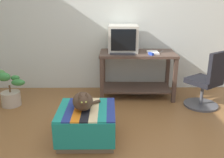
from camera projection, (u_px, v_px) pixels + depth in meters
ground_plane at (116, 150)px, 2.68m from camera, size 14.00×14.00×0.00m
back_wall at (113, 17)px, 4.22m from camera, size 8.00×0.10×2.60m
desk at (137, 67)px, 4.04m from camera, size 1.26×0.67×0.77m
tv_monitor at (123, 39)px, 3.99m from camera, size 0.49×0.51×0.43m
keyboard at (123, 53)px, 3.83m from camera, size 0.41×0.19×0.02m
book at (153, 52)px, 3.91m from camera, size 0.18×0.25×0.02m
ottoman_with_blanket at (87, 124)px, 2.83m from camera, size 0.66×0.66×0.40m
cat at (83, 101)px, 2.72m from camera, size 0.34×0.38×0.26m
potted_plant at (11, 93)px, 3.74m from camera, size 0.42×0.41×0.59m
office_chair at (207, 83)px, 3.64m from camera, size 0.58×0.58×0.89m
stapler at (151, 54)px, 3.77m from camera, size 0.08×0.12×0.04m
pen at (162, 51)px, 4.03m from camera, size 0.07×0.13×0.01m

